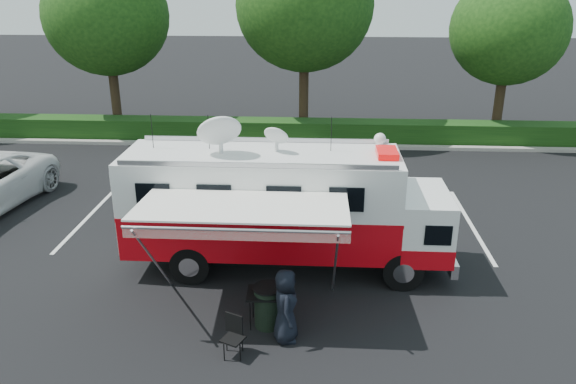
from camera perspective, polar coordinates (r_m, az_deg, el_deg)
name	(u,v)px	position (r m, az deg, el deg)	size (l,w,h in m)	color
ground_plane	(287,266)	(14.94, -0.11, -7.51)	(120.00, 120.00, 0.00)	black
back_border	(330,27)	(26.08, 4.29, 16.33)	(60.00, 6.14, 8.87)	#9E998E
stall_lines	(277,219)	(17.65, -1.14, -2.79)	(24.12, 5.50, 0.01)	silver
command_truck	(284,207)	(14.21, -0.41, -1.50)	(8.23, 2.26, 3.95)	black
awning	(242,212)	(11.79, -4.74, -2.01)	(4.49, 2.34, 2.72)	white
person	(286,339)	(12.23, -0.24, -14.71)	(0.80, 0.52, 1.63)	black
folding_table	(269,294)	(12.26, -1.93, -10.34)	(0.97, 0.70, 0.81)	black
folding_chair	(234,332)	(11.62, -5.55, -13.97)	(0.53, 0.57, 0.85)	black
trash_bin	(268,306)	(12.39, -2.04, -11.50)	(0.64, 0.64, 0.95)	black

